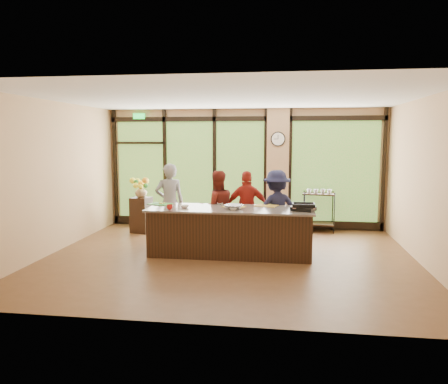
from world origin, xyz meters
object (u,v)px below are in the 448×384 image
(cook_left, at_px, (170,203))
(island_base, at_px, (230,232))
(cook_right, at_px, (276,209))
(flower_stand, at_px, (141,215))
(roasting_pan, at_px, (303,209))
(bar_cart, at_px, (319,206))

(cook_left, bearing_deg, island_base, 130.06)
(cook_right, distance_m, flower_stand, 3.44)
(cook_left, height_order, flower_stand, cook_left)
(island_base, bearing_deg, roasting_pan, -5.00)
(cook_left, distance_m, cook_right, 2.33)
(island_base, distance_m, bar_cart, 3.03)
(cook_left, relative_size, bar_cart, 1.65)
(cook_left, distance_m, bar_cart, 3.66)
(cook_right, height_order, bar_cart, cook_right)
(island_base, relative_size, cook_left, 1.79)
(cook_right, xyz_separation_m, roasting_pan, (0.52, -0.79, 0.15))
(roasting_pan, distance_m, flower_stand, 4.23)
(cook_right, relative_size, bar_cart, 1.54)
(roasting_pan, height_order, flower_stand, roasting_pan)
(island_base, relative_size, flower_stand, 3.63)
(island_base, xyz_separation_m, cook_left, (-1.45, 0.85, 0.42))
(cook_left, xyz_separation_m, roasting_pan, (2.84, -0.97, 0.09))
(island_base, bearing_deg, cook_right, 37.53)
(flower_stand, relative_size, bar_cart, 0.81)
(roasting_pan, bearing_deg, island_base, -161.15)
(island_base, relative_size, cook_right, 1.92)
(island_base, height_order, cook_left, cook_left)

